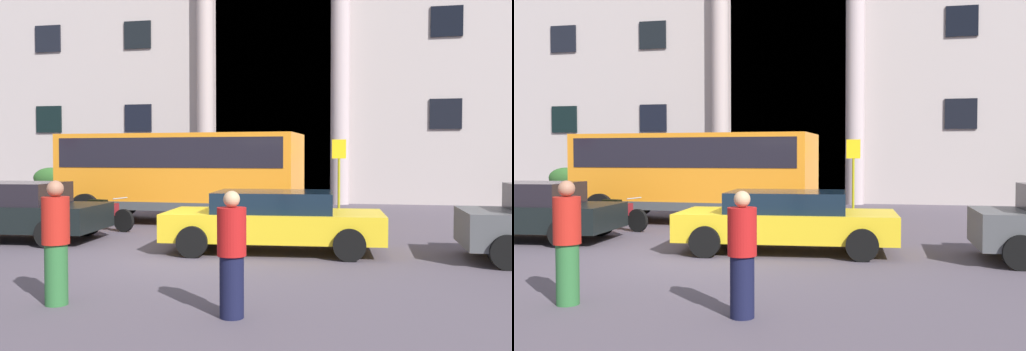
% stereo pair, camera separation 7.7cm
% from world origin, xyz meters
% --- Properties ---
extents(ground_plane, '(80.00, 64.00, 0.12)m').
position_xyz_m(ground_plane, '(0.00, 0.00, -0.06)').
color(ground_plane, '#4E4651').
extents(office_building_facade, '(38.15, 9.63, 16.70)m').
position_xyz_m(office_building_facade, '(-0.00, 17.48, 8.35)').
color(office_building_facade, '#B1A4A1').
rests_on(office_building_facade, ground_plane).
extents(orange_minibus, '(7.15, 2.91, 2.63)m').
position_xyz_m(orange_minibus, '(-2.02, 5.50, 1.58)').
color(orange_minibus, orange).
rests_on(orange_minibus, ground_plane).
extents(bus_stop_sign, '(0.44, 0.08, 2.51)m').
position_xyz_m(bus_stop_sign, '(2.56, 7.35, 1.56)').
color(bus_stop_sign, '#9F9F15').
rests_on(bus_stop_sign, ground_plane).
extents(hedge_planter_west, '(1.60, 0.79, 1.51)m').
position_xyz_m(hedge_planter_west, '(-9.38, 10.54, 0.73)').
color(hedge_planter_west, slate).
rests_on(hedge_planter_west, ground_plane).
extents(hedge_planter_far_west, '(1.64, 0.87, 1.27)m').
position_xyz_m(hedge_planter_far_west, '(-0.08, 10.35, 0.61)').
color(hedge_planter_far_west, slate).
rests_on(hedge_planter_far_west, ground_plane).
extents(parked_coupe_end, '(4.46, 2.26, 1.36)m').
position_xyz_m(parked_coupe_end, '(-4.84, 1.33, 0.71)').
color(parked_coupe_end, black).
rests_on(parked_coupe_end, ground_plane).
extents(parked_hatchback_near, '(4.56, 2.24, 1.25)m').
position_xyz_m(parked_hatchback_near, '(1.51, 0.97, 0.66)').
color(parked_hatchback_near, gold).
rests_on(parked_hatchback_near, ground_plane).
extents(scooter_by_planter, '(1.92, 0.72, 0.89)m').
position_xyz_m(scooter_by_planter, '(-3.51, 3.33, 0.46)').
color(scooter_by_planter, black).
rests_on(scooter_by_planter, ground_plane).
extents(pedestrian_child_trailing, '(0.36, 0.36, 1.56)m').
position_xyz_m(pedestrian_child_trailing, '(1.76, -3.82, 0.78)').
color(pedestrian_child_trailing, black).
rests_on(pedestrian_child_trailing, ground_plane).
extents(pedestrian_woman_dark_dress, '(0.36, 0.36, 1.66)m').
position_xyz_m(pedestrian_woman_dark_dress, '(-0.67, -3.69, 0.83)').
color(pedestrian_woman_dark_dress, '#2A6432').
rests_on(pedestrian_woman_dark_dress, ground_plane).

